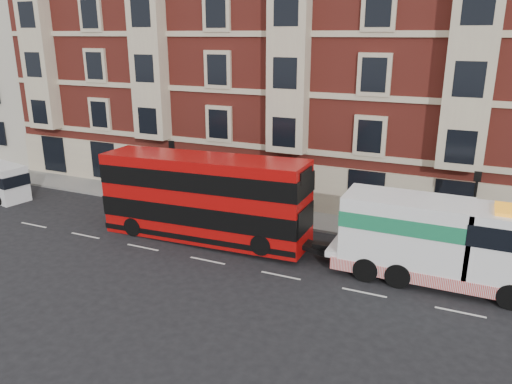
# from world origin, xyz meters

# --- Properties ---
(ground) EXTENTS (120.00, 120.00, 0.00)m
(ground) POSITION_xyz_m (0.00, 0.00, 0.00)
(ground) COLOR black
(ground) RESTS_ON ground
(sidewalk) EXTENTS (90.00, 3.00, 0.15)m
(sidewalk) POSITION_xyz_m (0.00, 7.50, 0.07)
(sidewalk) COLOR slate
(sidewalk) RESTS_ON ground
(victorian_terrace) EXTENTS (45.00, 12.00, 20.40)m
(victorian_terrace) POSITION_xyz_m (0.50, 15.00, 10.07)
(victorian_terrace) COLOR maroon
(victorian_terrace) RESTS_ON ground
(lamp_post_west) EXTENTS (0.35, 0.15, 4.35)m
(lamp_post_west) POSITION_xyz_m (-6.00, 6.20, 2.68)
(lamp_post_west) COLOR black
(lamp_post_west) RESTS_ON sidewalk
(lamp_post_east) EXTENTS (0.35, 0.15, 4.35)m
(lamp_post_east) POSITION_xyz_m (12.00, 6.20, 2.68)
(lamp_post_east) COLOR black
(lamp_post_east) RESTS_ON sidewalk
(double_decker_bus) EXTENTS (11.75, 2.70, 4.76)m
(double_decker_bus) POSITION_xyz_m (-1.51, 2.36, 2.52)
(double_decker_bus) COLOR #AE0A09
(double_decker_bus) RESTS_ON ground
(tow_truck) EXTENTS (9.41, 2.78, 3.92)m
(tow_truck) POSITION_xyz_m (10.55, 2.36, 2.08)
(tow_truck) COLOR white
(tow_truck) RESTS_ON ground
(pedestrian) EXTENTS (0.69, 0.60, 1.58)m
(pedestrian) POSITION_xyz_m (-11.84, 7.30, 0.94)
(pedestrian) COLOR #1A1D34
(pedestrian) RESTS_ON sidewalk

